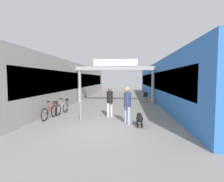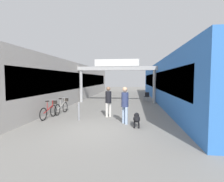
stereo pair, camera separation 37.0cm
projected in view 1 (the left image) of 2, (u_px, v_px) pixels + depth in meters
The scene contains 11 objects.
ground_plane at pixel (101, 130), 7.35m from camera, with size 80.00×80.00×0.00m, color gray.
storefront_left at pixel (70, 82), 18.61m from camera, with size 3.00×26.00×3.62m.
storefront_right at pixel (167, 82), 17.68m from camera, with size 3.00×26.00×3.62m.
arcade_sign_gateway at pixel (116, 72), 15.75m from camera, with size 7.40×0.47×3.91m.
pedestrian_with_dog at pixel (127, 103), 8.36m from camera, with size 0.47×0.47×1.78m.
pedestrian_companion at pixel (110, 100), 9.87m from camera, with size 0.48×0.48×1.72m.
dog_on_leash at pixel (140, 118), 7.91m from camera, with size 0.31×0.79×0.59m.
bicycle_red_nearest at pixel (51, 110), 9.52m from camera, with size 0.46×1.69×0.98m.
bicycle_silver_second at pixel (63, 107), 10.80m from camera, with size 0.46×1.69×0.98m.
bollard_post_metal at pixel (81, 111), 9.05m from camera, with size 0.10×0.10×0.94m.
cafe_chair_black_nearer at pixel (145, 96), 16.60m from camera, with size 0.49×0.49×0.89m.
Camera 1 is at (1.13, -7.14, 2.16)m, focal length 28.00 mm.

